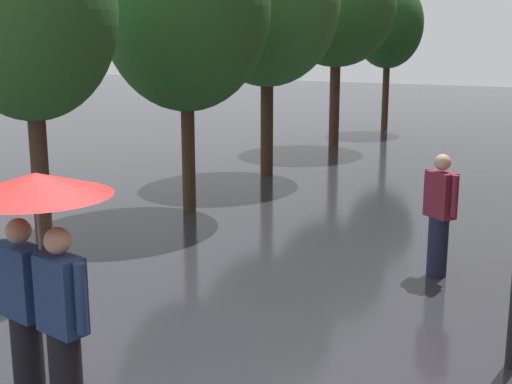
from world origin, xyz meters
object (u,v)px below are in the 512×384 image
at_px(street_tree_4, 388,25).
at_px(pedestrian_walking_midground, 439,215).
at_px(street_tree_0, 29,12).
at_px(street_tree_3, 337,8).
at_px(couple_under_umbrella, 40,254).
at_px(street_tree_2, 267,4).
at_px(street_tree_1, 185,7).

relative_size(street_tree_4, pedestrian_walking_midground, 2.94).
bearing_deg(street_tree_0, street_tree_3, 90.19).
bearing_deg(couple_under_umbrella, street_tree_2, 105.26).
height_order(street_tree_0, street_tree_3, street_tree_3).
xyz_separation_m(street_tree_3, street_tree_4, (0.37, 3.81, -0.41)).
height_order(street_tree_2, street_tree_4, street_tree_2).
height_order(street_tree_3, couple_under_umbrella, street_tree_3).
relative_size(street_tree_1, street_tree_2, 0.97).
bearing_deg(couple_under_umbrella, street_tree_1, 111.81).
height_order(street_tree_0, street_tree_2, street_tree_2).
distance_m(couple_under_umbrella, pedestrian_walking_midground, 5.40).
distance_m(street_tree_1, pedestrian_walking_midground, 5.68).
bearing_deg(street_tree_3, couple_under_umbrella, -79.25).
xyz_separation_m(street_tree_1, street_tree_4, (0.21, 11.81, -0.18)).
height_order(street_tree_4, couple_under_umbrella, street_tree_4).
bearing_deg(street_tree_4, street_tree_1, -91.04).
bearing_deg(street_tree_3, street_tree_0, -89.81).
bearing_deg(street_tree_3, street_tree_1, -88.90).
xyz_separation_m(street_tree_2, street_tree_4, (0.37, 8.21, -0.35)).
distance_m(street_tree_0, pedestrian_walking_midground, 5.82).
distance_m(street_tree_0, street_tree_2, 7.16).
height_order(street_tree_1, pedestrian_walking_midground, street_tree_1).
bearing_deg(pedestrian_walking_midground, street_tree_1, 161.59).
relative_size(street_tree_0, couple_under_umbrella, 2.31).
distance_m(street_tree_2, pedestrian_walking_midground, 7.68).
xyz_separation_m(street_tree_0, couple_under_umbrella, (2.71, -2.94, -1.96)).
xyz_separation_m(street_tree_0, street_tree_4, (0.33, 15.36, -0.01)).
distance_m(street_tree_4, pedestrian_walking_midground, 14.35).
bearing_deg(street_tree_2, couple_under_umbrella, -74.74).
bearing_deg(street_tree_4, pedestrian_walking_midground, -71.34).
relative_size(street_tree_0, street_tree_3, 0.89).
xyz_separation_m(street_tree_1, pedestrian_walking_midground, (4.73, -1.58, -2.71)).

